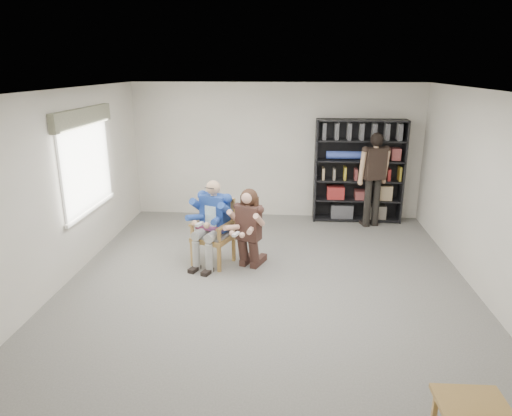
# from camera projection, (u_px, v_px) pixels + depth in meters

# --- Properties ---
(room_shell) EXTENTS (6.00, 7.00, 2.80)m
(room_shell) POSITION_uv_depth(u_px,v_px,m) (267.00, 197.00, 6.21)
(room_shell) COLOR silver
(room_shell) RESTS_ON ground
(floor) EXTENTS (6.00, 7.00, 0.01)m
(floor) POSITION_uv_depth(u_px,v_px,m) (267.00, 289.00, 6.63)
(floor) COLOR #65645D
(floor) RESTS_ON ground
(window_left) EXTENTS (0.16, 2.00, 1.75)m
(window_left) POSITION_uv_depth(u_px,v_px,m) (87.00, 162.00, 7.31)
(window_left) COLOR white
(window_left) RESTS_ON room_shell
(armchair) EXTENTS (0.81, 0.79, 1.08)m
(armchair) POSITION_uv_depth(u_px,v_px,m) (213.00, 232.00, 7.35)
(armchair) COLOR #B08C44
(armchair) RESTS_ON floor
(seated_man) EXTENTS (0.87, 1.01, 1.41)m
(seated_man) POSITION_uv_depth(u_px,v_px,m) (212.00, 223.00, 7.30)
(seated_man) COLOR navy
(seated_man) RESTS_ON floor
(kneeling_woman) EXTENTS (0.82, 1.00, 1.29)m
(kneeling_woman) POSITION_uv_depth(u_px,v_px,m) (248.00, 230.00, 7.16)
(kneeling_woman) COLOR #3D2621
(kneeling_woman) RESTS_ON floor
(bookshelf) EXTENTS (1.80, 0.38, 2.10)m
(bookshelf) POSITION_uv_depth(u_px,v_px,m) (359.00, 171.00, 9.31)
(bookshelf) COLOR black
(bookshelf) RESTS_ON floor
(standing_man) EXTENTS (0.65, 0.50, 1.87)m
(standing_man) POSITION_uv_depth(u_px,v_px,m) (373.00, 181.00, 9.00)
(standing_man) COLOR black
(standing_man) RESTS_ON floor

